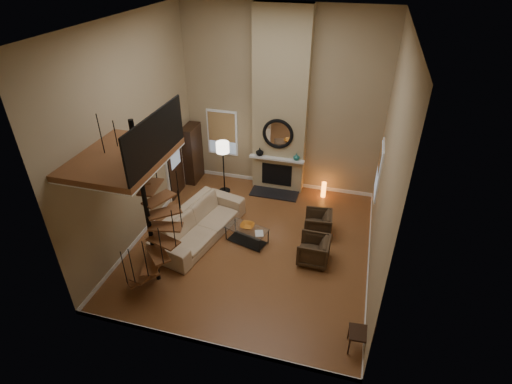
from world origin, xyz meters
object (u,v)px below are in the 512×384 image
(armchair_far, at_px, (316,251))
(side_chair, at_px, (365,331))
(armchair_near, at_px, (320,223))
(floor_lamp, at_px, (223,151))
(coffee_table, at_px, (247,233))
(hutch, at_px, (192,154))
(accent_lamp, at_px, (324,190))
(sofa, at_px, (199,223))

(armchair_far, distance_m, side_chair, 2.59)
(armchair_near, bearing_deg, floor_lamp, -119.49)
(coffee_table, bearing_deg, side_chair, -39.40)
(hutch, distance_m, side_chair, 7.83)
(hutch, xyz_separation_m, accent_lamp, (4.32, 0.06, -0.70))
(floor_lamp, bearing_deg, accent_lamp, 9.59)
(accent_lamp, xyz_separation_m, side_chair, (1.45, -5.34, 0.28))
(hutch, height_order, armchair_far, hutch)
(armchair_near, relative_size, side_chair, 0.78)
(accent_lamp, bearing_deg, hutch, -179.15)
(hutch, bearing_deg, armchair_near, -22.62)
(sofa, bearing_deg, side_chair, -106.43)
(armchair_far, distance_m, accent_lamp, 3.08)
(armchair_near, height_order, armchair_far, armchair_far)
(coffee_table, xyz_separation_m, floor_lamp, (-1.42, 2.26, 1.13))
(armchair_far, relative_size, accent_lamp, 1.50)
(sofa, xyz_separation_m, side_chair, (4.43, -2.51, 0.13))
(accent_lamp, bearing_deg, side_chair, -74.82)
(hutch, bearing_deg, floor_lamp, -20.22)
(coffee_table, bearing_deg, hutch, 134.35)
(sofa, xyz_separation_m, floor_lamp, (-0.10, 2.31, 1.02))
(coffee_table, bearing_deg, armchair_near, 25.24)
(hutch, height_order, accent_lamp, hutch)
(sofa, bearing_deg, coffee_table, -74.86)
(accent_lamp, bearing_deg, sofa, -136.49)
(sofa, bearing_deg, armchair_near, -60.81)
(armchair_near, height_order, accent_lamp, armchair_near)
(floor_lamp, distance_m, accent_lamp, 3.34)
(side_chair, bearing_deg, sofa, 150.45)
(floor_lamp, bearing_deg, hutch, 159.78)
(floor_lamp, bearing_deg, side_chair, -46.76)
(armchair_near, distance_m, armchair_far, 1.14)
(coffee_table, bearing_deg, accent_lamp, 59.11)
(armchair_near, xyz_separation_m, armchair_far, (0.05, -1.14, 0.00))
(hutch, height_order, coffee_table, hutch)
(sofa, xyz_separation_m, accent_lamp, (2.98, 2.83, -0.15))
(hutch, bearing_deg, sofa, -64.10)
(armchair_far, distance_m, floor_lamp, 4.29)
(coffee_table, xyz_separation_m, accent_lamp, (1.66, 2.78, -0.03))
(coffee_table, height_order, side_chair, side_chair)
(sofa, xyz_separation_m, armchair_near, (3.13, 0.90, -0.04))
(hutch, distance_m, armchair_near, 4.88)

